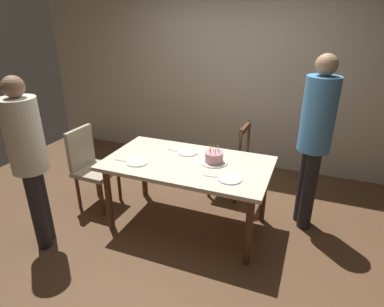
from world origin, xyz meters
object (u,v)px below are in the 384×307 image
(chair_spindle_back, at_px, (230,162))
(birthday_cake, at_px, (214,158))
(dining_table, at_px, (188,169))
(plate_near_celebrant, at_px, (137,162))
(plate_far_side, at_px, (188,152))
(person_celebrant, at_px, (28,156))
(chair_upholstered, at_px, (90,163))
(person_guest, at_px, (315,135))
(plate_near_guest, at_px, (230,179))

(chair_spindle_back, bearing_deg, birthday_cake, -88.39)
(dining_table, bearing_deg, plate_near_celebrant, -155.45)
(plate_far_side, distance_m, person_celebrant, 1.55)
(birthday_cake, distance_m, chair_upholstered, 1.52)
(chair_upholstered, distance_m, person_celebrant, 0.91)
(birthday_cake, height_order, plate_near_celebrant, birthday_cake)
(birthday_cake, xyz_separation_m, chair_spindle_back, (-0.02, 0.71, -0.35))
(dining_table, relative_size, birthday_cake, 6.03)
(plate_far_side, bearing_deg, person_guest, 11.95)
(dining_table, bearing_deg, chair_upholstered, -179.10)
(plate_far_side, xyz_separation_m, plate_near_guest, (0.59, -0.42, 0.00))
(dining_table, distance_m, plate_near_celebrant, 0.52)
(chair_spindle_back, distance_m, person_guest, 1.15)
(chair_upholstered, bearing_deg, birthday_cake, 3.69)
(plate_near_celebrant, height_order, plate_near_guest, same)
(dining_table, xyz_separation_m, person_guest, (1.17, 0.48, 0.38))
(plate_near_celebrant, xyz_separation_m, person_guest, (1.64, 0.69, 0.29))
(plate_near_celebrant, distance_m, person_guest, 1.80)
(plate_far_side, height_order, person_celebrant, person_celebrant)
(birthday_cake, bearing_deg, plate_near_guest, -49.53)
(plate_near_guest, bearing_deg, dining_table, 157.28)
(plate_near_guest, distance_m, person_guest, 1.00)
(plate_far_side, height_order, chair_upholstered, chair_upholstered)
(person_guest, bearing_deg, birthday_cake, -156.30)
(dining_table, xyz_separation_m, plate_near_celebrant, (-0.46, -0.21, 0.09))
(birthday_cake, relative_size, chair_upholstered, 0.29)
(plate_far_side, bearing_deg, plate_near_celebrant, -131.85)
(chair_spindle_back, height_order, person_guest, person_guest)
(birthday_cake, relative_size, plate_far_side, 1.27)
(plate_near_guest, distance_m, chair_upholstered, 1.77)
(dining_table, relative_size, chair_spindle_back, 1.78)
(dining_table, height_order, plate_far_side, plate_far_side)
(plate_near_guest, relative_size, person_guest, 0.12)
(plate_near_celebrant, distance_m, plate_far_side, 0.57)
(plate_near_guest, distance_m, person_celebrant, 1.85)
(plate_near_celebrant, distance_m, person_celebrant, 0.99)
(person_guest, bearing_deg, chair_spindle_back, 161.57)
(dining_table, xyz_separation_m, person_celebrant, (-1.23, -0.82, 0.29))
(plate_far_side, bearing_deg, chair_upholstered, -168.61)
(person_guest, bearing_deg, plate_far_side, -168.05)
(chair_spindle_back, height_order, chair_upholstered, same)
(birthday_cake, relative_size, chair_spindle_back, 0.29)
(dining_table, height_order, chair_upholstered, chair_upholstered)
(dining_table, bearing_deg, person_celebrant, -146.28)
(chair_upholstered, relative_size, person_celebrant, 0.56)
(plate_near_celebrant, height_order, chair_upholstered, chair_upholstered)
(birthday_cake, xyz_separation_m, person_guest, (0.91, 0.40, 0.24))
(dining_table, distance_m, person_guest, 1.32)
(dining_table, relative_size, plate_near_guest, 7.68)
(birthday_cake, height_order, chair_upholstered, chair_upholstered)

